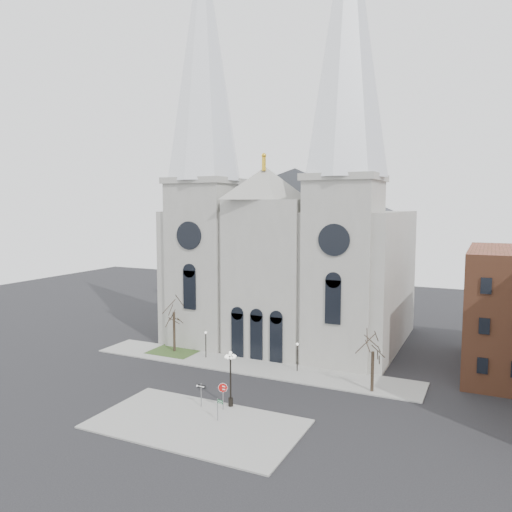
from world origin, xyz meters
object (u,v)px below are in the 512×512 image
at_px(street_name_sign, 218,407).
at_px(one_way_sign, 201,391).
at_px(stop_sign, 223,390).
at_px(globe_lamp, 231,372).

bearing_deg(street_name_sign, one_way_sign, 155.60).
height_order(stop_sign, one_way_sign, stop_sign).
distance_m(globe_lamp, one_way_sign, 3.29).
xyz_separation_m(stop_sign, street_name_sign, (0.79, -2.28, -0.61)).
xyz_separation_m(stop_sign, one_way_sign, (-2.20, -0.24, -0.32)).
height_order(stop_sign, globe_lamp, globe_lamp).
relative_size(stop_sign, one_way_sign, 1.15).
bearing_deg(street_name_sign, stop_sign, 119.05).
bearing_deg(globe_lamp, street_name_sign, -80.63).
relative_size(stop_sign, globe_lamp, 0.48).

